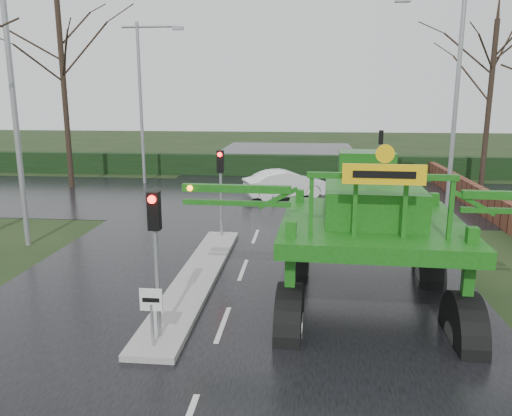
# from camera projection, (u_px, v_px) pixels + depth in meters

# --- Properties ---
(ground) EXTENTS (140.00, 140.00, 0.00)m
(ground) POSITION_uv_depth(u_px,v_px,m) (223.00, 325.00, 12.33)
(ground) COLOR black
(ground) RESTS_ON ground
(road_main) EXTENTS (14.00, 80.00, 0.02)m
(road_main) POSITION_uv_depth(u_px,v_px,m) (260.00, 224.00, 22.04)
(road_main) COLOR black
(road_main) RESTS_ON ground
(road_cross) EXTENTS (80.00, 12.00, 0.02)m
(road_cross) POSITION_uv_depth(u_px,v_px,m) (270.00, 198.00, 27.87)
(road_cross) COLOR black
(road_cross) RESTS_ON ground
(median_island) EXTENTS (1.20, 10.00, 0.16)m
(median_island) POSITION_uv_depth(u_px,v_px,m) (197.00, 277.00, 15.35)
(median_island) COLOR gray
(median_island) RESTS_ON ground
(hedge_row) EXTENTS (44.00, 0.90, 1.50)m
(hedge_row) POSITION_uv_depth(u_px,v_px,m) (278.00, 165.00, 35.47)
(hedge_row) COLOR black
(hedge_row) RESTS_ON ground
(brick_wall) EXTENTS (0.40, 20.00, 1.20)m
(brick_wall) POSITION_uv_depth(u_px,v_px,m) (465.00, 191.00, 26.71)
(brick_wall) COLOR #592D1E
(brick_wall) RESTS_ON ground
(keep_left_sign) EXTENTS (0.50, 0.07, 1.35)m
(keep_left_sign) POSITION_uv_depth(u_px,v_px,m) (151.00, 308.00, 10.77)
(keep_left_sign) COLOR gray
(keep_left_sign) RESTS_ON ground
(traffic_signal_near) EXTENTS (0.26, 0.33, 3.52)m
(traffic_signal_near) POSITION_uv_depth(u_px,v_px,m) (155.00, 234.00, 10.91)
(traffic_signal_near) COLOR gray
(traffic_signal_near) RESTS_ON ground
(traffic_signal_mid) EXTENTS (0.26, 0.33, 3.52)m
(traffic_signal_mid) POSITION_uv_depth(u_px,v_px,m) (221.00, 175.00, 19.17)
(traffic_signal_mid) COLOR gray
(traffic_signal_mid) RESTS_ON ground
(traffic_signal_far) EXTENTS (0.26, 0.33, 3.52)m
(traffic_signal_far) POSITION_uv_depth(u_px,v_px,m) (380.00, 146.00, 30.56)
(traffic_signal_far) COLOR gray
(traffic_signal_far) RESTS_ON ground
(street_light_left_near) EXTENTS (3.85, 0.30, 10.00)m
(street_light_left_near) POSITION_uv_depth(u_px,v_px,m) (20.00, 83.00, 17.65)
(street_light_left_near) COLOR gray
(street_light_left_near) RESTS_ON ground
(street_light_right) EXTENTS (3.85, 0.30, 10.00)m
(street_light_right) POSITION_uv_depth(u_px,v_px,m) (450.00, 86.00, 21.88)
(street_light_right) COLOR gray
(street_light_right) RESTS_ON ground
(street_light_left_far) EXTENTS (3.85, 0.30, 10.00)m
(street_light_left_far) POSITION_uv_depth(u_px,v_px,m) (145.00, 89.00, 31.24)
(street_light_left_far) COLOR gray
(street_light_left_far) RESTS_ON ground
(tree_left_far) EXTENTS (7.70, 7.70, 13.26)m
(tree_left_far) POSITION_uv_depth(u_px,v_px,m) (62.00, 69.00, 29.47)
(tree_left_far) COLOR black
(tree_left_far) RESTS_ON ground
(tree_right_far) EXTENTS (7.00, 7.00, 12.05)m
(tree_right_far) POSITION_uv_depth(u_px,v_px,m) (491.00, 80.00, 30.04)
(tree_right_far) COLOR black
(tree_right_far) RESTS_ON ground
(crop_sprayer) EXTENTS (10.10, 6.45, 5.64)m
(crop_sprayer) POSITION_uv_depth(u_px,v_px,m) (292.00, 220.00, 11.84)
(crop_sprayer) COLOR black
(crop_sprayer) RESTS_ON ground
(white_sedan) EXTENTS (4.96, 3.36, 1.55)m
(white_sedan) POSITION_uv_depth(u_px,v_px,m) (286.00, 198.00, 27.78)
(white_sedan) COLOR white
(white_sedan) RESTS_ON ground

